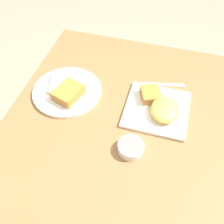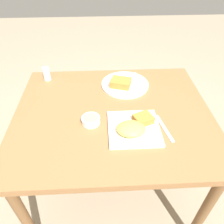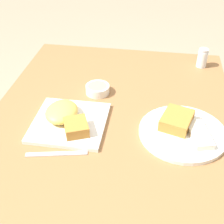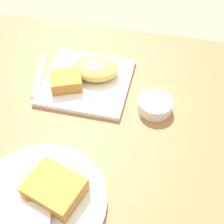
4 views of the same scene
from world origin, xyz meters
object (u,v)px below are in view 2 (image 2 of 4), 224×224
at_px(plate_square_near, 134,127).
at_px(plate_oval_far, 124,83).
at_px(salt_shaker, 47,74).
at_px(butter_knife, 164,128).
at_px(sauce_ramekin, 91,120).

height_order(plate_square_near, plate_oval_far, plate_square_near).
bearing_deg(salt_shaker, plate_oval_far, -11.19).
xyz_separation_m(plate_oval_far, butter_knife, (0.16, -0.38, -0.01)).
xyz_separation_m(plate_square_near, salt_shaker, (-0.49, 0.48, 0.02)).
bearing_deg(plate_square_near, sauce_ramekin, 162.65).
xyz_separation_m(plate_oval_far, salt_shaker, (-0.48, 0.10, 0.02)).
height_order(plate_square_near, salt_shaker, salt_shaker).
relative_size(salt_shaker, butter_knife, 0.45).
bearing_deg(butter_knife, salt_shaker, 41.45).
bearing_deg(plate_square_near, plate_oval_far, 91.49).
xyz_separation_m(plate_oval_far, sauce_ramekin, (-0.20, -0.32, 0.00)).
relative_size(sauce_ramekin, salt_shaker, 1.10).
bearing_deg(plate_square_near, butter_knife, 2.12).
height_order(salt_shaker, butter_knife, salt_shaker).
bearing_deg(plate_oval_far, sauce_ramekin, -121.35).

